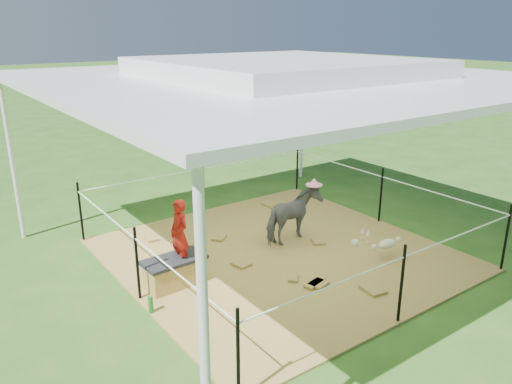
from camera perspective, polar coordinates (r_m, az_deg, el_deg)
ground at (r=7.66m, az=2.64°, el=-7.20°), size 90.00×90.00×0.00m
hay_patch at (r=7.65m, az=2.65°, el=-7.10°), size 4.60×4.60×0.03m
canopy_tent at (r=6.94m, az=2.98°, el=13.28°), size 6.30×6.30×2.90m
rope_fence at (r=7.41m, az=2.72°, el=-2.71°), size 4.54×4.54×1.00m
straw_bale at (r=6.78m, az=-9.29°, el=-9.11°), size 0.79×0.42×0.34m
dark_cloth at (r=6.70m, az=-9.37°, el=-7.64°), size 0.84×0.47×0.04m
woman at (r=6.56m, az=-8.79°, el=-3.96°), size 0.24×0.35×0.93m
green_bottle at (r=6.26m, az=-11.94°, el=-12.48°), size 0.06×0.06×0.21m
pony at (r=7.92m, az=4.29°, el=-2.75°), size 1.08×0.66×0.85m
pink_hat at (r=7.76m, az=4.37°, el=0.62°), size 0.27×0.27×0.12m
foal at (r=7.65m, az=14.78°, el=-5.54°), size 0.92×0.52×0.51m
trash_barrel at (r=14.02m, az=0.76°, el=6.49°), size 0.60×0.60×0.82m
picnic_table_near at (r=15.14m, az=-10.07°, el=6.92°), size 1.83×1.38×0.73m
picnic_table_far at (r=17.36m, az=-3.46°, el=8.55°), size 1.80×1.41×0.69m
distant_person at (r=15.19m, az=-10.83°, el=8.05°), size 0.68×0.55×1.32m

